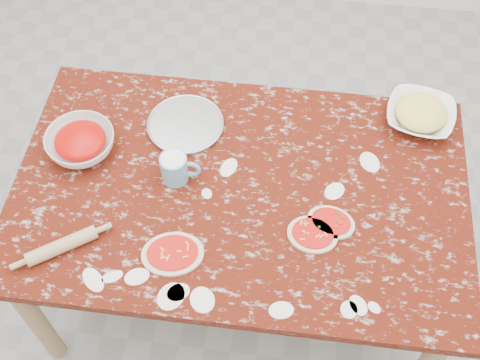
% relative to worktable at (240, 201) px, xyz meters
% --- Properties ---
extents(ground, '(4.00, 4.00, 0.00)m').
position_rel_worktable_xyz_m(ground, '(0.00, 0.00, -0.67)').
color(ground, gray).
extents(worktable, '(1.60, 1.00, 0.75)m').
position_rel_worktable_xyz_m(worktable, '(0.00, 0.00, 0.00)').
color(worktable, '#411007').
rests_on(worktable, ground).
extents(pizza_tray, '(0.33, 0.33, 0.01)m').
position_rel_worktable_xyz_m(pizza_tray, '(-0.24, 0.26, 0.09)').
color(pizza_tray, '#B2B2B7').
rests_on(pizza_tray, worktable).
extents(sauce_bowl, '(0.30, 0.30, 0.08)m').
position_rel_worktable_xyz_m(sauce_bowl, '(-0.59, 0.10, 0.12)').
color(sauce_bowl, white).
rests_on(sauce_bowl, worktable).
extents(cheese_bowl, '(0.30, 0.30, 0.06)m').
position_rel_worktable_xyz_m(cheese_bowl, '(0.63, 0.39, 0.11)').
color(cheese_bowl, white).
rests_on(cheese_bowl, worktable).
extents(flour_mug, '(0.14, 0.10, 0.11)m').
position_rel_worktable_xyz_m(flour_mug, '(-0.23, 0.02, 0.14)').
color(flour_mug, '#689CC9').
rests_on(flour_mug, worktable).
extents(pizza_left, '(0.24, 0.20, 0.02)m').
position_rel_worktable_xyz_m(pizza_left, '(-0.18, -0.29, 0.09)').
color(pizza_left, beige).
rests_on(pizza_left, worktable).
extents(pizza_mid, '(0.19, 0.16, 0.02)m').
position_rel_worktable_xyz_m(pizza_mid, '(0.26, -0.16, 0.09)').
color(pizza_mid, beige).
rests_on(pizza_mid, worktable).
extents(pizza_right, '(0.19, 0.16, 0.02)m').
position_rel_worktable_xyz_m(pizza_right, '(0.32, -0.10, 0.09)').
color(pizza_right, beige).
rests_on(pizza_right, worktable).
extents(rolling_pin, '(0.22, 0.17, 0.05)m').
position_rel_worktable_xyz_m(rolling_pin, '(-0.55, -0.31, 0.11)').
color(rolling_pin, tan).
rests_on(rolling_pin, worktable).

